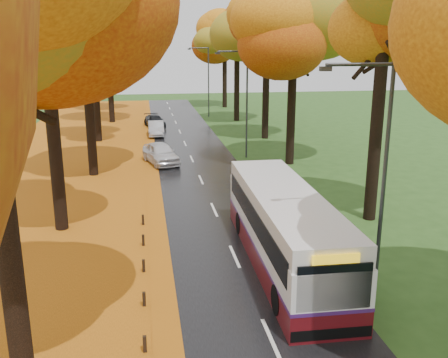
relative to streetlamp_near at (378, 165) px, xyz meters
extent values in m
cube|color=black|center=(-3.95, 17.00, -4.69)|extent=(6.50, 90.00, 0.04)
cube|color=silver|center=(-3.95, 17.00, -4.67)|extent=(0.12, 90.00, 0.01)
cube|color=#88460C|center=(-12.95, 17.00, -4.70)|extent=(12.00, 90.00, 0.02)
cube|color=#CB6F14|center=(-7.00, 17.00, -4.67)|extent=(0.90, 90.00, 0.01)
cylinder|color=black|center=(-10.85, -2.50, -0.43)|extent=(0.60, 0.60, 8.58)
cylinder|color=black|center=(-11.45, 8.50, -0.14)|extent=(0.60, 0.60, 9.15)
cylinder|color=black|center=(-10.85, 18.50, -0.71)|extent=(0.60, 0.60, 8.00)
ellipsoid|color=orange|center=(-10.85, 18.50, 4.29)|extent=(9.20, 9.20, 7.18)
cylinder|color=black|center=(-11.45, 30.50, -0.43)|extent=(0.60, 0.60, 8.58)
ellipsoid|color=orange|center=(-11.45, 30.50, 4.93)|extent=(8.00, 8.00, 6.24)
cylinder|color=black|center=(-10.85, 41.50, -0.14)|extent=(0.60, 0.60, 9.15)
ellipsoid|color=orange|center=(-10.85, 41.50, 5.58)|extent=(9.20, 9.20, 7.18)
cylinder|color=black|center=(-11.45, 51.50, -0.71)|extent=(0.60, 0.60, 8.00)
ellipsoid|color=orange|center=(-11.45, 51.50, 4.29)|extent=(8.00, 8.00, 6.24)
cylinder|color=black|center=(3.55, 7.50, -0.11)|extent=(0.60, 0.60, 9.22)
ellipsoid|color=#BD6F0E|center=(3.55, 7.50, 5.65)|extent=(8.20, 8.20, 6.40)
cylinder|color=black|center=(2.95, 19.50, -0.62)|extent=(0.60, 0.60, 8.19)
ellipsoid|color=#BD6F0E|center=(2.95, 19.50, 4.50)|extent=(9.20, 9.20, 7.18)
cylinder|color=black|center=(3.55, 29.50, -0.36)|extent=(0.60, 0.60, 8.70)
ellipsoid|color=#BD6F0E|center=(3.55, 29.50, 5.08)|extent=(8.20, 8.20, 6.40)
cylinder|color=black|center=(2.95, 40.50, -0.11)|extent=(0.60, 0.60, 9.22)
ellipsoid|color=#BD6F0E|center=(2.95, 40.50, 5.65)|extent=(9.20, 9.20, 7.18)
cylinder|color=black|center=(3.55, 52.50, -0.62)|extent=(0.60, 0.60, 8.19)
ellipsoid|color=#BD6F0E|center=(3.55, 52.50, 4.50)|extent=(8.20, 8.20, 6.40)
cube|color=black|center=(-7.65, -2.00, -4.45)|extent=(0.11, 0.11, 0.52)
cube|color=black|center=(-7.65, 0.60, -4.45)|extent=(0.11, 0.11, 0.52)
cube|color=black|center=(-7.65, 3.20, -4.45)|extent=(0.11, 0.11, 0.52)
cube|color=black|center=(-7.65, 5.80, -4.45)|extent=(0.11, 0.11, 0.52)
cube|color=black|center=(-7.65, 8.40, -4.45)|extent=(0.11, 0.11, 0.52)
cylinder|color=#333538|center=(0.25, 0.00, -0.71)|extent=(0.14, 0.14, 8.00)
cylinder|color=#333538|center=(-0.85, 0.00, 3.19)|extent=(2.20, 0.11, 0.11)
cube|color=#333538|center=(-1.95, 0.00, 3.07)|extent=(0.35, 0.18, 0.14)
cylinder|color=#333538|center=(0.25, 22.00, -0.71)|extent=(0.14, 0.14, 8.00)
cylinder|color=#333538|center=(-0.85, 22.00, 3.19)|extent=(2.20, 0.11, 0.11)
cube|color=#333538|center=(-1.95, 22.00, 3.07)|extent=(0.35, 0.18, 0.14)
cylinder|color=#333538|center=(0.25, 44.00, -0.71)|extent=(0.14, 0.14, 8.00)
cylinder|color=#333538|center=(-0.85, 44.00, 3.19)|extent=(2.20, 0.11, 0.11)
cube|color=#333538|center=(-1.95, 44.00, 3.07)|extent=(0.35, 0.18, 0.14)
cube|color=#4F0C11|center=(-2.14, 3.10, -4.22)|extent=(2.74, 11.17, 0.91)
cube|color=silver|center=(-2.14, 3.10, -3.11)|extent=(2.74, 11.17, 1.31)
cube|color=silver|center=(-2.14, 3.10, -2.10)|extent=(2.68, 10.94, 0.71)
cube|color=#3E1B5E|center=(-2.14, 3.10, -3.71)|extent=(2.76, 11.19, 0.12)
cube|color=black|center=(-2.14, 3.10, -2.70)|extent=(2.75, 10.28, 0.86)
cube|color=black|center=(-2.25, -2.43, -2.90)|extent=(2.23, 0.10, 1.42)
cube|color=yellow|center=(-2.25, -2.43, -2.02)|extent=(1.39, 0.09, 0.28)
cube|color=black|center=(-2.25, -2.41, -4.39)|extent=(2.48, 0.17, 0.35)
cylinder|color=black|center=(-3.36, -0.65, -4.17)|extent=(0.30, 1.02, 1.01)
cylinder|color=black|center=(-1.07, -0.70, -4.17)|extent=(0.30, 1.02, 1.01)
cylinder|color=black|center=(-3.23, 6.46, -4.17)|extent=(0.30, 1.02, 1.01)
cylinder|color=black|center=(-0.94, 6.42, -4.17)|extent=(0.30, 1.02, 1.01)
imported|color=silver|center=(-6.30, 20.89, -3.91)|extent=(2.92, 4.78, 1.52)
imported|color=#B1B3B9|center=(-6.30, 32.24, -4.01)|extent=(1.42, 4.04, 1.33)
imported|color=black|center=(-6.30, 37.25, -4.07)|extent=(2.39, 4.40, 1.21)
camera|label=1|loc=(-7.40, -14.62, 3.84)|focal=40.00mm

